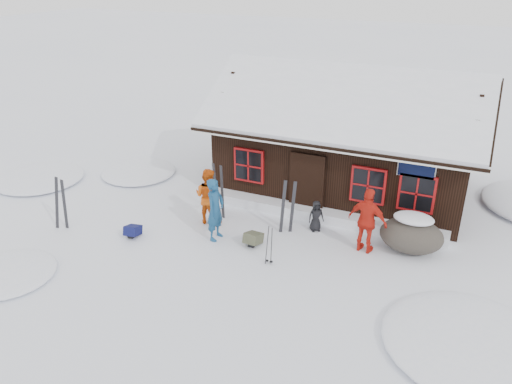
# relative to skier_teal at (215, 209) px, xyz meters

# --- Properties ---
(ground) EXTENTS (120.00, 120.00, 0.00)m
(ground) POSITION_rel_skier_teal_xyz_m (1.00, 0.11, -0.94)
(ground) COLOR white
(ground) RESTS_ON ground
(mountain_hut) EXTENTS (8.90, 6.09, 4.42)m
(mountain_hut) POSITION_rel_skier_teal_xyz_m (2.50, 5.09, 0.63)
(mountain_hut) COLOR black
(mountain_hut) RESTS_ON ground
(snow_drift) EXTENTS (7.60, 0.60, 0.35)m
(snow_drift) POSITION_rel_skier_teal_xyz_m (2.50, 2.36, -0.77)
(snow_drift) COLOR white
(snow_drift) RESTS_ON ground
(snow_mounds) EXTENTS (20.60, 13.20, 0.48)m
(snow_mounds) POSITION_rel_skier_teal_xyz_m (2.65, 1.97, -0.94)
(snow_mounds) COLOR white
(snow_mounds) RESTS_ON ground
(skier_teal) EXTENTS (0.47, 0.70, 1.89)m
(skier_teal) POSITION_rel_skier_teal_xyz_m (0.00, 0.00, 0.00)
(skier_teal) COLOR navy
(skier_teal) RESTS_ON ground
(skier_orange_left) EXTENTS (0.89, 0.70, 1.78)m
(skier_orange_left) POSITION_rel_skier_teal_xyz_m (-0.68, 0.80, -0.05)
(skier_orange_left) COLOR #CD500E
(skier_orange_left) RESTS_ON ground
(skier_orange_right) EXTENTS (1.19, 0.68, 1.90)m
(skier_orange_right) POSITION_rel_skier_teal_xyz_m (4.14, 1.05, 0.01)
(skier_orange_right) COLOR red
(skier_orange_right) RESTS_ON ground
(skier_crouched) EXTENTS (0.56, 0.53, 0.97)m
(skier_crouched) POSITION_rel_skier_teal_xyz_m (2.52, 1.63, -0.46)
(skier_crouched) COLOR black
(skier_crouched) RESTS_ON ground
(boulder) EXTENTS (1.74, 1.31, 1.02)m
(boulder) POSITION_rel_skier_teal_xyz_m (5.29, 1.59, -0.43)
(boulder) COLOR #49433A
(boulder) RESTS_ON ground
(ski_pair_left) EXTENTS (0.60, 0.15, 1.73)m
(ski_pair_left) POSITION_rel_skier_teal_xyz_m (-4.50, -1.35, -0.12)
(ski_pair_left) COLOR black
(ski_pair_left) RESTS_ON ground
(ski_pair_mid) EXTENTS (0.49, 0.23, 1.79)m
(ski_pair_mid) POSITION_rel_skier_teal_xyz_m (-0.58, 1.33, -0.10)
(ski_pair_mid) COLOR black
(ski_pair_mid) RESTS_ON ground
(ski_pair_right) EXTENTS (0.48, 0.20, 1.72)m
(ski_pair_right) POSITION_rel_skier_teal_xyz_m (1.77, 1.19, -0.13)
(ski_pair_right) COLOR black
(ski_pair_right) RESTS_ON ground
(ski_poles) EXTENTS (0.21, 0.10, 1.17)m
(ski_poles) POSITION_rel_skier_teal_xyz_m (1.94, -0.64, -0.40)
(ski_poles) COLOR black
(ski_poles) RESTS_ON ground
(backpack_blue) EXTENTS (0.46, 0.56, 0.27)m
(backpack_blue) POSITION_rel_skier_teal_xyz_m (-2.30, -0.91, -0.81)
(backpack_blue) COLOR #101345
(backpack_blue) RESTS_ON ground
(backpack_olive) EXTENTS (0.45, 0.57, 0.30)m
(backpack_olive) POSITION_rel_skier_teal_xyz_m (1.15, 0.09, -0.79)
(backpack_olive) COLOR #454833
(backpack_olive) RESTS_ON ground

